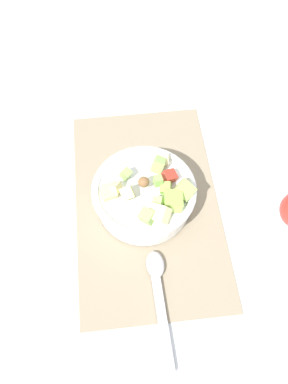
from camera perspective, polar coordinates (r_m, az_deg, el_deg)
The scene contains 4 objects.
ground_plane at distance 0.89m, azimuth 0.41°, elevation -1.73°, with size 2.40×2.40×0.00m, color silver.
placemat at distance 0.89m, azimuth 0.42°, elevation -1.64°, with size 0.52×0.31×0.01m, color gray.
salad_bowl at distance 0.85m, azimuth 0.10°, elevation -0.34°, with size 0.22×0.22×0.10m.
serving_spoon at distance 0.81m, azimuth 1.93°, elevation -13.50°, with size 0.23×0.04×0.01m.
Camera 1 is at (-0.42, 0.05, 0.78)m, focal length 37.79 mm.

